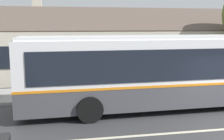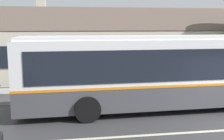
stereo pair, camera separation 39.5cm
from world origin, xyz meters
TOP-DOWN VIEW (x-y plane):
  - sidewalk_far at (0.00, 6.00)m, footprint 60.00×3.00m
  - community_building at (-2.19, 13.45)m, footprint 21.02×10.06m
  - transit_bus at (-1.85, 2.90)m, footprint 12.28×2.95m

SIDE VIEW (x-z plane):
  - sidewalk_far at x=0.00m, z-range 0.00..0.15m
  - transit_bus at x=-1.85m, z-range 0.12..3.29m
  - community_building at x=-2.19m, z-range -1.28..4.76m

